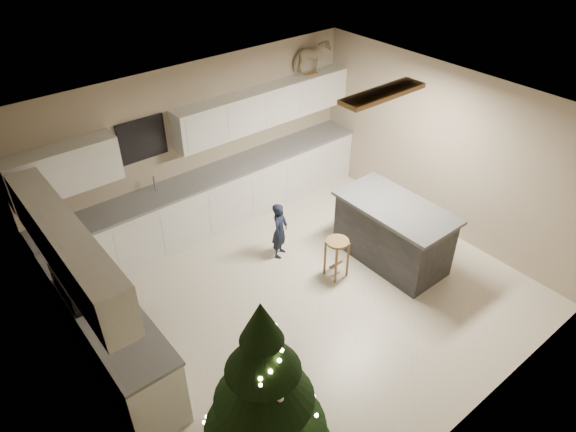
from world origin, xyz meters
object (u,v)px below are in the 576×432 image
at_px(christmas_tree, 265,411).
at_px(toddler, 280,230).
at_px(bar_stool, 337,249).
at_px(island, 393,233).
at_px(rocking_horse, 312,58).

height_order(christmas_tree, toddler, christmas_tree).
distance_m(bar_stool, toddler, 0.92).
bearing_deg(bar_stool, toddler, 111.01).
bearing_deg(island, rocking_horse, 76.76).
bearing_deg(rocking_horse, island, 175.60).
relative_size(bar_stool, rocking_horse, 0.96).
distance_m(bar_stool, christmas_tree, 3.02).
height_order(bar_stool, christmas_tree, christmas_tree).
distance_m(island, bar_stool, 0.91).
height_order(bar_stool, rocking_horse, rocking_horse).
bearing_deg(bar_stool, christmas_tree, -146.40).
xyz_separation_m(bar_stool, rocking_horse, (1.47, 2.27, 1.81)).
height_order(island, christmas_tree, christmas_tree).
bearing_deg(bar_stool, rocking_horse, 57.18).
height_order(christmas_tree, rocking_horse, rocking_horse).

